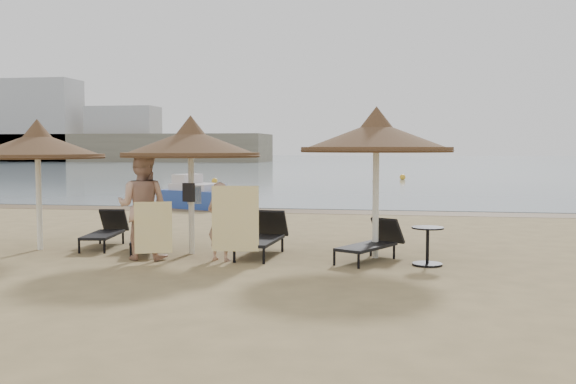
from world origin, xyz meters
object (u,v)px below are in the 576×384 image
Objects in this scene: person_right at (220,215)px; lounger_far_left at (106,231)px; lounger_near_right at (264,236)px; palapa_left at (38,146)px; palapa_right at (376,137)px; person_left at (142,198)px; palapa_center at (191,144)px; pedal_boat at (197,195)px; lounger_near_left at (146,235)px; lounger_far_right at (373,242)px; side_table at (427,247)px.

lounger_far_left is at bearing -7.99° from person_right.
lounger_near_right is 1.15m from person_right.
palapa_right is at bearing 1.53° from palapa_left.
person_right is at bearing -8.96° from palapa_left.
lounger_far_left is at bearing 176.37° from lounger_near_right.
lounger_near_right is (4.66, 0.18, -1.76)m from palapa_left.
person_left is (-4.31, -0.89, -1.13)m from palapa_right.
lounger_far_left is 0.76× the size of person_left.
palapa_center is 1.68m from person_right.
palapa_center is 9.93m from pedal_boat.
palapa_right is 3.27m from person_right.
lounger_near_left is at bearing 171.55° from palapa_center.
palapa_left is 2.88m from lounger_near_left.
lounger_far_right is 1.02× the size of person_right.
lounger_far_left is 3.17m from person_right.
palapa_left reaches higher than lounger_far_left.
person_left reaches higher than side_table.
palapa_left is at bearing -159.12° from lounger_far_left.
person_left reaches higher than lounger_near_right.
pedal_boat is (-6.45, 9.45, 0.09)m from lounger_far_right.
person_left is (2.53, -0.71, -0.98)m from palapa_left.
lounger_far_left is 2.54× the size of side_table.
lounger_far_left is at bearing -62.74° from pedal_boat.
person_right is at bearing -31.53° from lounger_far_left.
palapa_left is 7.03m from lounger_far_right.
palapa_right reaches higher than lounger_near_right.
palapa_center reaches higher than person_left.
palapa_center is 3.60m from palapa_right.
person_left is at bearing 18.81° from person_right.
palapa_center is 1.45m from person_left.
palapa_right is 1.72× the size of lounger_near_left.
palapa_left is 8.00m from side_table.
palapa_right is (3.60, 0.13, 0.11)m from palapa_center.
lounger_far_right is at bearing -0.61° from palapa_left.
lounger_near_right is 2.15m from lounger_far_right.
palapa_center is 2.12m from lounger_near_left.
palapa_left is at bearing -17.25° from person_left.
palapa_center is 1.62× the size of person_right.
palapa_left is at bearing -179.16° from palapa_center.
palapa_center reaches higher than person_right.
lounger_near_right is (-2.17, 0.00, -1.91)m from palapa_right.
lounger_far_left reaches higher than lounger_far_right.
person_left is at bearing -133.00° from palapa_center.
person_left is 1.36× the size of person_right.
person_right is 0.59× the size of pedal_boat.
palapa_right is at bearing -32.80° from pedal_boat.
palapa_right is 5.01m from lounger_near_left.
lounger_near_right is 0.66× the size of pedal_boat.
palapa_right is at bearing -148.08° from person_right.
person_left is 10.35m from pedal_boat.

